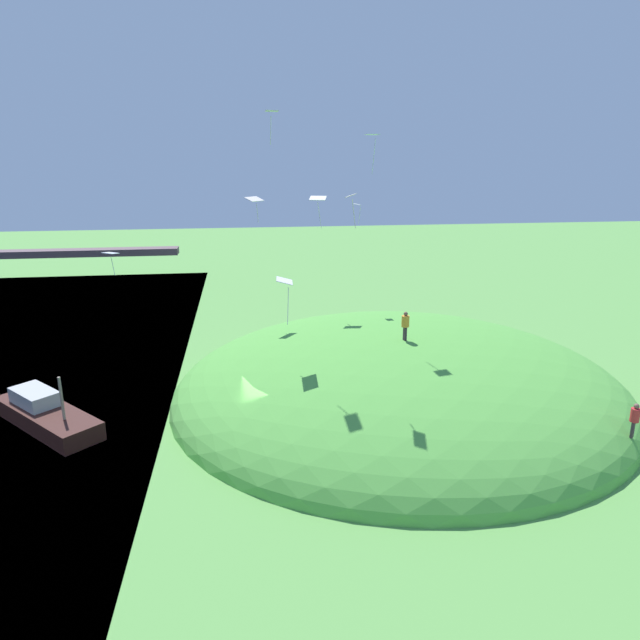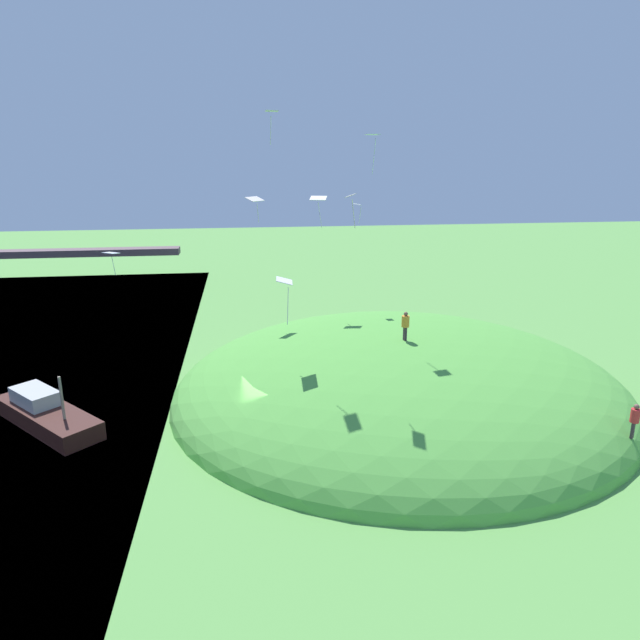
% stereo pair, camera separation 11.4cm
% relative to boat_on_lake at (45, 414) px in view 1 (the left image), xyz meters
% --- Properties ---
extents(ground_plane, '(160.00, 160.00, 0.00)m').
position_rel_boat_on_lake_xyz_m(ground_plane, '(11.22, -2.16, -0.62)').
color(ground_plane, '#5D9C48').
extents(grass_hill, '(25.65, 24.66, 7.18)m').
position_rel_boat_on_lake_xyz_m(grass_hill, '(18.82, 1.47, -0.62)').
color(grass_hill, '#56A541').
rests_on(grass_hill, ground_plane).
extents(boat_on_lake, '(6.54, 6.71, 3.13)m').
position_rel_boat_on_lake_xyz_m(boat_on_lake, '(0.00, 0.00, 0.00)').
color(boat_on_lake, '#3B1B16').
rests_on(boat_on_lake, lake_water).
extents(person_watching_kites, '(0.50, 0.50, 1.60)m').
position_rel_boat_on_lake_xyz_m(person_watching_kites, '(18.77, 0.51, 3.96)').
color(person_watching_kites, '#352932').
rests_on(person_watching_kites, grass_hill).
extents(person_walking_path, '(0.55, 0.55, 1.64)m').
position_rel_boat_on_lake_xyz_m(person_walking_path, '(27.21, -7.04, 1.53)').
color(person_walking_path, '#3D2B36').
rests_on(person_walking_path, grass_hill).
extents(kite_0, '(1.24, 1.23, 1.53)m').
position_rel_boat_on_lake_xyz_m(kite_0, '(11.05, 7.83, 9.93)').
color(kite_0, white).
extents(kite_1, '(1.15, 1.07, 1.53)m').
position_rel_boat_on_lake_xyz_m(kite_1, '(1.94, 9.17, 6.56)').
color(kite_1, white).
extents(kite_2, '(0.62, 0.88, 1.55)m').
position_rel_boat_on_lake_xyz_m(kite_2, '(11.85, 0.53, 14.53)').
color(kite_2, white).
extents(kite_3, '(1.16, 0.94, 1.96)m').
position_rel_boat_on_lake_xyz_m(kite_3, '(14.94, 7.56, 9.93)').
color(kite_3, white).
extents(kite_4, '(0.48, 0.66, 1.26)m').
position_rel_boat_on_lake_xyz_m(kite_4, '(17.62, 8.61, 9.42)').
color(kite_4, white).
extents(kite_5, '(0.63, 0.77, 1.51)m').
position_rel_boat_on_lake_xyz_m(kite_5, '(15.09, -2.87, 10.81)').
color(kite_5, '#F1DFCF').
extents(kite_6, '(0.81, 0.65, 2.02)m').
position_rel_boat_on_lake_xyz_m(kite_6, '(17.15, 2.45, 13.43)').
color(kite_6, white).
extents(kite_7, '(0.85, 1.20, 2.25)m').
position_rel_boat_on_lake_xyz_m(kite_7, '(12.23, -0.73, 6.62)').
color(kite_7, white).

